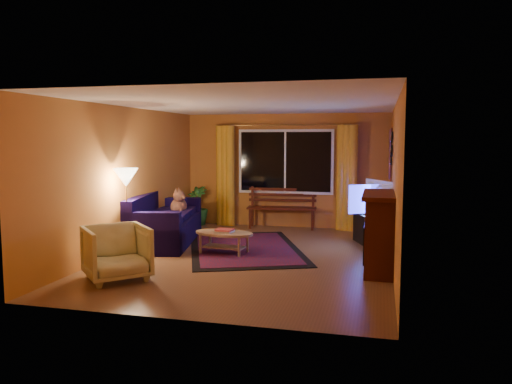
% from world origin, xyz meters
% --- Properties ---
extents(floor, '(4.50, 6.00, 0.02)m').
position_xyz_m(floor, '(0.00, 0.00, -0.01)').
color(floor, brown).
rests_on(floor, ground).
extents(ceiling, '(4.50, 6.00, 0.02)m').
position_xyz_m(ceiling, '(0.00, 0.00, 2.51)').
color(ceiling, white).
rests_on(ceiling, ground).
extents(wall_back, '(4.50, 0.02, 2.50)m').
position_xyz_m(wall_back, '(0.00, 3.01, 1.25)').
color(wall_back, '#C57730').
rests_on(wall_back, ground).
extents(wall_left, '(0.02, 6.00, 2.50)m').
position_xyz_m(wall_left, '(-2.26, 0.00, 1.25)').
color(wall_left, '#C57730').
rests_on(wall_left, ground).
extents(wall_right, '(0.02, 6.00, 2.50)m').
position_xyz_m(wall_right, '(2.26, 0.00, 1.25)').
color(wall_right, '#C57730').
rests_on(wall_right, ground).
extents(window, '(2.00, 0.02, 1.30)m').
position_xyz_m(window, '(0.00, 2.94, 1.45)').
color(window, black).
rests_on(window, wall_back).
extents(curtain_rod, '(3.20, 0.03, 0.03)m').
position_xyz_m(curtain_rod, '(0.00, 2.90, 2.25)').
color(curtain_rod, '#BF8C3F').
rests_on(curtain_rod, wall_back).
extents(curtain_left, '(0.36, 0.36, 2.24)m').
position_xyz_m(curtain_left, '(-1.35, 2.88, 1.12)').
color(curtain_left, gold).
rests_on(curtain_left, ground).
extents(curtain_right, '(0.36, 0.36, 2.24)m').
position_xyz_m(curtain_right, '(1.35, 2.88, 1.12)').
color(curtain_right, gold).
rests_on(curtain_right, ground).
extents(bench, '(1.53, 0.58, 0.45)m').
position_xyz_m(bench, '(-0.03, 2.75, 0.22)').
color(bench, '#3C1309').
rests_on(bench, ground).
extents(potted_plant, '(0.64, 0.64, 0.88)m').
position_xyz_m(potted_plant, '(-1.99, 2.73, 0.44)').
color(potted_plant, '#235B1E').
rests_on(potted_plant, ground).
extents(sofa, '(1.40, 2.42, 0.92)m').
position_xyz_m(sofa, '(-1.84, 0.69, 0.46)').
color(sofa, black).
rests_on(sofa, ground).
extents(dog, '(0.32, 0.43, 0.46)m').
position_xyz_m(dog, '(-1.79, 1.20, 0.68)').
color(dog, brown).
rests_on(dog, sofa).
extents(armchair, '(1.11, 1.11, 0.83)m').
position_xyz_m(armchair, '(-1.47, -1.77, 0.42)').
color(armchair, beige).
rests_on(armchair, ground).
extents(floor_lamp, '(0.32, 0.32, 1.46)m').
position_xyz_m(floor_lamp, '(-2.00, -0.48, 0.73)').
color(floor_lamp, '#BF8C3F').
rests_on(floor_lamp, ground).
extents(rug, '(2.85, 3.46, 0.02)m').
position_xyz_m(rug, '(-0.27, 0.56, 0.01)').
color(rug, maroon).
rests_on(rug, ground).
extents(coffee_table, '(1.15, 1.15, 0.37)m').
position_xyz_m(coffee_table, '(-0.51, 0.10, 0.19)').
color(coffee_table, '#A17A5A').
rests_on(coffee_table, ground).
extents(tv_console, '(0.88, 1.38, 0.55)m').
position_xyz_m(tv_console, '(1.99, 1.32, 0.27)').
color(tv_console, black).
rests_on(tv_console, ground).
extents(television, '(0.71, 1.04, 0.65)m').
position_xyz_m(television, '(1.99, 1.32, 0.87)').
color(television, black).
rests_on(television, tv_console).
extents(fireplace, '(0.40, 1.20, 1.10)m').
position_xyz_m(fireplace, '(2.05, -0.40, 0.55)').
color(fireplace, maroon).
rests_on(fireplace, ground).
extents(mirror_cluster, '(0.06, 0.60, 0.56)m').
position_xyz_m(mirror_cluster, '(2.21, 1.30, 1.80)').
color(mirror_cluster, black).
rests_on(mirror_cluster, wall_right).
extents(painting, '(0.04, 0.76, 0.96)m').
position_xyz_m(painting, '(2.22, 2.45, 1.65)').
color(painting, '#E24429').
rests_on(painting, wall_right).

